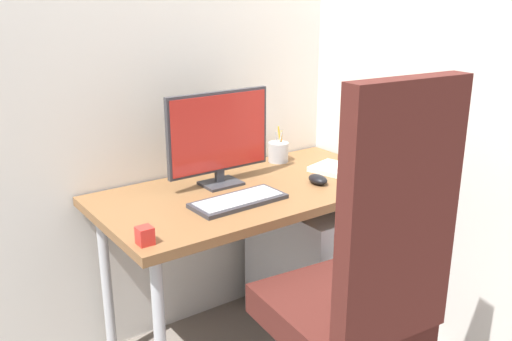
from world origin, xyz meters
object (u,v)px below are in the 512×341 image
monitor (219,135)px  desk_clamp_accessory (145,236)px  filing_cabinet (314,262)px  notebook (339,170)px  office_chair (361,281)px  keyboard (239,201)px  pen_holder (278,152)px  mouse (318,179)px

monitor → desk_clamp_accessory: monitor is taller
monitor → desk_clamp_accessory: bearing=-144.8°
filing_cabinet → notebook: size_ratio=2.62×
office_chair → keyboard: office_chair is taller
monitor → pen_holder: bearing=16.1°
office_chair → pen_holder: bearing=67.3°
filing_cabinet → notebook: 0.47m
monitor → pen_holder: (0.41, 0.12, -0.17)m
mouse → pen_holder: pen_holder is taller
filing_cabinet → keyboard: keyboard is taller
keyboard → desk_clamp_accessory: bearing=-164.0°
monitor → mouse: bearing=-35.1°
keyboard → mouse: mouse is taller
filing_cabinet → monitor: monitor is taller
desk_clamp_accessory → notebook: bearing=10.1°
keyboard → notebook: size_ratio=1.63×
monitor → keyboard: bearing=-104.2°
keyboard → desk_clamp_accessory: (-0.46, -0.13, 0.02)m
keyboard → desk_clamp_accessory: 0.48m
monitor → mouse: monitor is taller
filing_cabinet → monitor: 0.80m
filing_cabinet → notebook: notebook is taller
filing_cabinet → keyboard: (-0.49, -0.09, 0.45)m
filing_cabinet → keyboard: size_ratio=1.61×
filing_cabinet → monitor: size_ratio=1.30×
keyboard → notebook: (0.59, 0.06, 0.00)m
filing_cabinet → desk_clamp_accessory: desk_clamp_accessory is taller
filing_cabinet → keyboard: 0.67m
monitor → notebook: monitor is taller
office_chair → desk_clamp_accessory: size_ratio=21.99×
filing_cabinet → notebook: (0.10, -0.03, 0.45)m
pen_holder → desk_clamp_accessory: 1.04m
pen_holder → keyboard: bearing=-143.2°
monitor → desk_clamp_accessory: size_ratio=7.90×
mouse → office_chair: bearing=-116.0°
office_chair → filing_cabinet: 0.88m
office_chair → pen_holder: office_chair is taller
mouse → pen_holder: (0.06, 0.36, 0.03)m
pen_holder → monitor: bearing=-163.9°
mouse → pen_holder: size_ratio=0.60×
mouse → notebook: bearing=22.8°
mouse → filing_cabinet: bearing=52.8°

